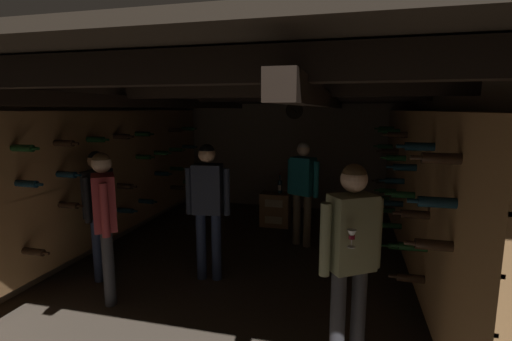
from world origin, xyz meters
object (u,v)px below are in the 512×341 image
object	(u,v)px
display_bottle	(280,185)
person_host_center	(208,199)
wine_crate_stack	(276,209)
person_guest_near_right	(351,248)
person_guest_mid_left	(99,203)
person_guest_far_right	(303,184)
person_guest_near_left	(105,214)

from	to	relation	value
display_bottle	person_host_center	distance (m)	2.36
display_bottle	wine_crate_stack	bearing A→B (deg)	-160.52
person_guest_near_right	person_guest_mid_left	bearing A→B (deg)	162.83
wine_crate_stack	person_guest_near_right	bearing A→B (deg)	-69.79
person_guest_far_right	person_host_center	bearing A→B (deg)	-123.68
display_bottle	person_guest_mid_left	world-z (taller)	person_guest_mid_left
person_guest_near_right	person_guest_near_left	size ratio (longest dim) A/B	1.02
person_guest_far_right	person_guest_mid_left	size ratio (longest dim) A/B	1.01
display_bottle	person_guest_near_left	size ratio (longest dim) A/B	0.21
display_bottle	person_guest_far_right	world-z (taller)	person_guest_far_right
person_guest_near_right	wine_crate_stack	bearing A→B (deg)	110.21
person_guest_near_right	person_guest_near_left	bearing A→B (deg)	170.20
wine_crate_stack	person_guest_mid_left	size ratio (longest dim) A/B	0.38
display_bottle	person_guest_mid_left	size ratio (longest dim) A/B	0.22
wine_crate_stack	person_host_center	bearing A→B (deg)	-99.37
display_bottle	person_guest_near_right	size ratio (longest dim) A/B	0.21
wine_crate_stack	person_host_center	xyz separation A→B (m)	(-0.38, -2.28, 0.71)
wine_crate_stack	person_guest_near_left	bearing A→B (deg)	-111.99
wine_crate_stack	person_host_center	world-z (taller)	person_host_center
display_bottle	person_guest_near_left	bearing A→B (deg)	-112.95
person_guest_near_left	wine_crate_stack	bearing A→B (deg)	68.01
wine_crate_stack	person_guest_near_left	distance (m)	3.36
display_bottle	person_guest_mid_left	xyz separation A→B (m)	(-1.74, -2.60, 0.21)
display_bottle	person_guest_near_right	distance (m)	3.72
person_guest_near_left	display_bottle	bearing A→B (deg)	67.05
person_guest_near_right	person_guest_near_left	world-z (taller)	person_guest_near_right
person_guest_near_left	person_guest_mid_left	bearing A→B (deg)	132.41
person_guest_far_right	wine_crate_stack	bearing A→B (deg)	124.45
display_bottle	person_guest_near_left	world-z (taller)	person_guest_near_left
person_guest_near_right	person_guest_mid_left	world-z (taller)	person_guest_near_right
person_host_center	person_guest_mid_left	world-z (taller)	person_host_center
display_bottle	person_guest_near_right	world-z (taller)	person_guest_near_right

